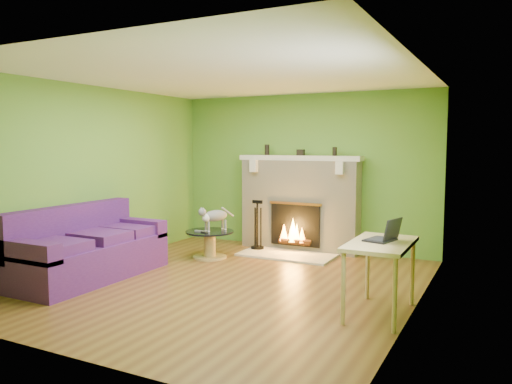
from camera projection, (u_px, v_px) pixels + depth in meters
floor at (230, 284)px, 6.32m from camera, size 5.00×5.00×0.00m
ceiling at (229, 75)px, 6.07m from camera, size 5.00×5.00×0.00m
wall_back at (304, 172)px, 8.41m from camera, size 5.00×0.00×5.00m
wall_front at (72, 203)px, 3.98m from camera, size 5.00×0.00×5.00m
wall_left at (95, 176)px, 7.22m from camera, size 0.00×5.00×5.00m
wall_right at (417, 189)px, 5.18m from camera, size 0.00×5.00×5.00m
window_frame at (399, 169)px, 4.36m from camera, size 0.00×1.20×1.20m
window_pane at (398, 169)px, 4.36m from camera, size 0.00×1.06×1.06m
fireplace at (299, 204)px, 8.30m from camera, size 2.10×0.46×1.58m
hearth at (287, 255)px, 7.92m from camera, size 1.50×0.75×0.03m
mantel at (299, 158)px, 8.21m from camera, size 2.10×0.28×0.08m
sofa at (86, 250)px, 6.60m from camera, size 0.96×2.12×0.95m
coffee_table at (210, 242)px, 7.75m from camera, size 0.75×0.75×0.42m
desk at (381, 251)px, 5.14m from camera, size 0.60×1.03×0.76m
cat at (216, 219)px, 7.73m from camera, size 0.46×0.66×0.39m
remote_silver at (200, 231)px, 7.67m from camera, size 0.17×0.05×0.02m
remote_black at (204, 232)px, 7.57m from camera, size 0.16×0.11×0.02m
laptop at (380, 229)px, 5.17m from camera, size 0.36×0.39×0.25m
fire_tools at (257, 224)px, 8.28m from camera, size 0.22×0.22×0.82m
mantel_vase_left at (267, 150)px, 8.50m from camera, size 0.08×0.08×0.18m
mantel_vase_right at (335, 151)px, 7.95m from camera, size 0.07×0.07×0.14m
mantel_box at (301, 152)px, 8.22m from camera, size 0.12×0.08×0.10m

